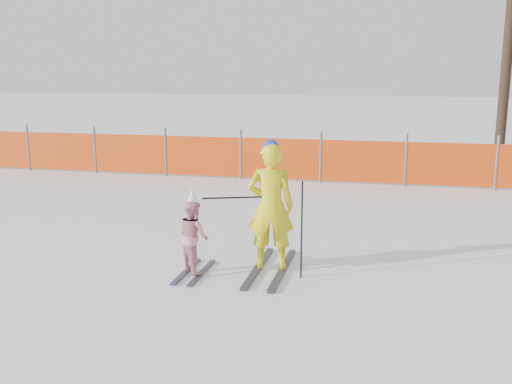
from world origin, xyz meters
TOP-DOWN VIEW (x-y plane):
  - ground at (0.00, 0.00)m, footprint 120.00×120.00m
  - adult at (0.28, 0.15)m, footprint 0.68×1.67m
  - child at (-0.69, -0.20)m, footprint 0.60×1.02m
  - ski_poles at (0.38, -0.04)m, footprint 1.32×0.29m
  - safety_fence at (-3.56, 6.60)m, footprint 16.56×0.06m

SIDE VIEW (x-z plane):
  - ground at x=0.00m, z-range 0.00..0.00m
  - child at x=-0.69m, z-range -0.05..1.10m
  - safety_fence at x=-3.56m, z-range -0.07..1.18m
  - ski_poles at x=0.38m, z-range 0.14..1.43m
  - adult at x=0.28m, z-range -0.01..1.78m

